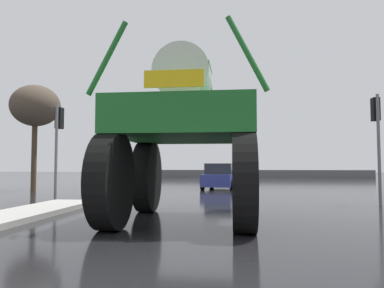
# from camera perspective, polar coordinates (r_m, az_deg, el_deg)

# --- Properties ---
(ground_plane) EXTENTS (120.00, 120.00, 0.00)m
(ground_plane) POSITION_cam_1_polar(r_m,az_deg,el_deg) (22.51, 4.95, -6.85)
(ground_plane) COLOR black
(oversize_sprayer) EXTENTS (3.92, 5.40, 4.52)m
(oversize_sprayer) POSITION_cam_1_polar(r_m,az_deg,el_deg) (9.54, -0.85, 1.26)
(oversize_sprayer) COLOR black
(oversize_sprayer) RESTS_ON ground
(sedan_ahead) EXTENTS (2.31, 4.29, 1.52)m
(sedan_ahead) POSITION_cam_1_polar(r_m,az_deg,el_deg) (22.76, 4.43, -5.02)
(sedan_ahead) COLOR navy
(sedan_ahead) RESTS_ON ground
(traffic_signal_near_left) EXTENTS (0.24, 0.54, 3.79)m
(traffic_signal_near_left) POSITION_cam_1_polar(r_m,az_deg,el_deg) (15.66, -19.73, 1.93)
(traffic_signal_near_left) COLOR slate
(traffic_signal_near_left) RESTS_ON ground
(traffic_signal_near_right) EXTENTS (0.24, 0.54, 3.94)m
(traffic_signal_near_right) POSITION_cam_1_polar(r_m,az_deg,el_deg) (14.99, 26.36, 2.74)
(traffic_signal_near_right) COLOR slate
(traffic_signal_near_right) RESTS_ON ground
(bare_tree_left) EXTENTS (2.68, 2.68, 5.85)m
(bare_tree_left) POSITION_cam_1_polar(r_m,az_deg,el_deg) (22.52, -22.83, 5.29)
(bare_tree_left) COLOR #473828
(bare_tree_left) RESTS_ON ground
(roadside_barrier) EXTENTS (32.44, 0.24, 0.90)m
(roadside_barrier) POSITION_cam_1_polar(r_m,az_deg,el_deg) (43.54, 5.63, -4.56)
(roadside_barrier) COLOR #59595B
(roadside_barrier) RESTS_ON ground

